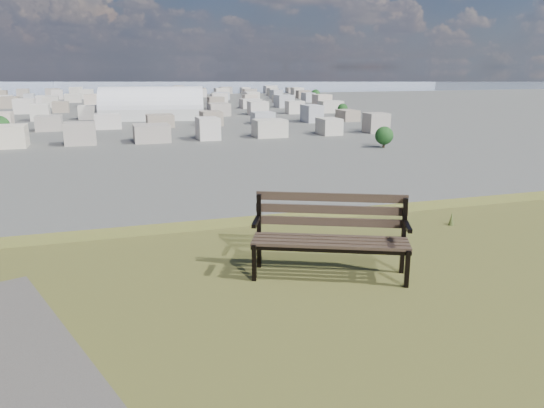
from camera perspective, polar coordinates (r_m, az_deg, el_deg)
name	(u,v)px	position (r m, az deg, el deg)	size (l,w,h in m)	color
park_bench	(330,231)	(5.59, 6.30, -2.92)	(1.67, 1.12, 0.84)	#412F26
grass_tufts	(463,405)	(3.71, 19.84, -19.64)	(12.49, 7.38, 0.28)	brown
arena	(152,109)	(293.29, -12.73, 9.91)	(56.20, 30.46, 22.53)	silver
city_blocks	(105,102)	(397.96, -17.50, 10.46)	(395.00, 361.00, 7.00)	beige
city_trees	(57,108)	(323.50, -22.11, 9.52)	(406.52, 387.20, 9.98)	#382A1C
bay_water	(102,85)	(903.22, -17.80, 12.13)	(2400.00, 700.00, 0.12)	#8292A5
far_hills	(74,68)	(1406.97, -20.53, 13.57)	(2050.00, 340.00, 60.00)	#8992AA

